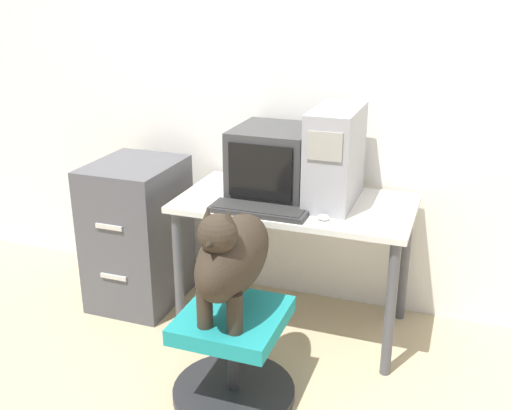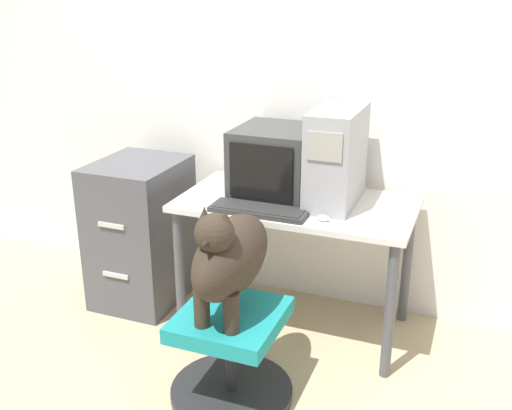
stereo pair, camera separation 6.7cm
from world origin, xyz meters
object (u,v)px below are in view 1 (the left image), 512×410
at_px(pc_tower, 335,156).
at_px(dog, 232,256).
at_px(office_chair, 233,354).
at_px(keyboard, 259,210).
at_px(filing_cabinet, 138,233).
at_px(crt_monitor, 274,161).

bearing_deg(pc_tower, dog, -109.73).
bearing_deg(dog, pc_tower, 70.27).
bearing_deg(office_chair, dog, -90.00).
height_order(keyboard, filing_cabinet, filing_cabinet).
xyz_separation_m(dog, filing_cabinet, (-0.84, 0.65, -0.28)).
height_order(crt_monitor, filing_cabinet, crt_monitor).
relative_size(crt_monitor, pc_tower, 0.91).
relative_size(keyboard, dog, 0.82).
bearing_deg(keyboard, crt_monitor, 95.17).
bearing_deg(keyboard, filing_cabinet, 165.96).
xyz_separation_m(office_chair, dog, (-0.00, -0.00, 0.48)).
bearing_deg(dog, filing_cabinet, 142.52).
relative_size(crt_monitor, keyboard, 0.91).
bearing_deg(office_chair, filing_cabinet, 142.52).
distance_m(crt_monitor, dog, 0.78).
bearing_deg(filing_cabinet, dog, -37.48).
bearing_deg(filing_cabinet, pc_tower, 3.65).
distance_m(crt_monitor, keyboard, 0.35).
distance_m(office_chair, filing_cabinet, 1.08).
bearing_deg(crt_monitor, dog, -84.71).
height_order(pc_tower, office_chair, pc_tower).
bearing_deg(dog, crt_monitor, 95.29).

